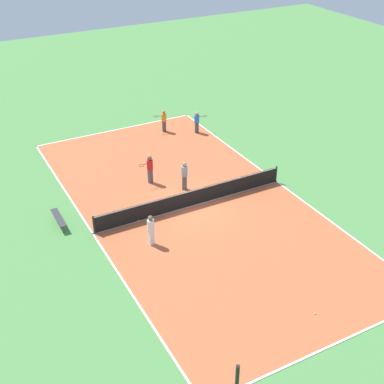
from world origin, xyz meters
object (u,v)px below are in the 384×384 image
(player_center_orange, at_px, (164,120))
(tennis_ball_near_net, at_px, (138,221))
(bench, at_px, (59,218))
(player_near_blue, at_px, (197,121))
(player_baseline_gray, at_px, (184,174))
(tennis_net, at_px, (192,197))
(tennis_ball_far_baseline, at_px, (315,314))
(player_near_white, at_px, (151,228))
(player_coach_red, at_px, (150,167))

(player_center_orange, xyz_separation_m, tennis_ball_near_net, (6.20, 9.79, -0.87))
(bench, xyz_separation_m, tennis_ball_near_net, (-3.78, 1.71, -0.34))
(player_near_blue, distance_m, player_baseline_gray, 8.03)
(tennis_net, bearing_deg, tennis_ball_near_net, 0.39)
(player_near_blue, xyz_separation_m, player_center_orange, (1.98, -1.28, 0.01))
(tennis_net, distance_m, tennis_ball_far_baseline, 10.01)
(tennis_net, xyz_separation_m, player_near_blue, (-4.93, -8.48, 0.37))
(player_baseline_gray, relative_size, tennis_ball_near_net, 26.21)
(player_near_white, relative_size, tennis_ball_near_net, 24.74)
(bench, xyz_separation_m, player_near_blue, (-11.96, -6.79, 0.52))
(tennis_net, bearing_deg, player_coach_red, -74.21)
(tennis_net, height_order, player_baseline_gray, player_baseline_gray)
(player_center_orange, bearing_deg, bench, 50.85)
(bench, bearing_deg, player_coach_red, 106.19)
(tennis_ball_near_net, bearing_deg, player_near_blue, -133.88)
(player_coach_red, bearing_deg, player_near_blue, -152.48)
(tennis_net, bearing_deg, bench, -13.53)
(tennis_net, height_order, player_near_white, player_near_white)
(player_near_blue, relative_size, player_baseline_gray, 0.88)
(bench, relative_size, player_near_blue, 1.22)
(tennis_ball_far_baseline, bearing_deg, player_center_orange, -96.98)
(player_near_white, bearing_deg, player_center_orange, 54.21)
(tennis_net, height_order, player_near_blue, player_near_blue)
(player_near_blue, height_order, player_center_orange, player_center_orange)
(bench, relative_size, player_coach_red, 1.08)
(player_baseline_gray, xyz_separation_m, tennis_ball_far_baseline, (-0.06, 11.78, -0.99))
(tennis_net, relative_size, player_center_orange, 7.22)
(tennis_net, height_order, bench, tennis_net)
(player_near_white, bearing_deg, player_coach_red, 58.60)
(player_coach_red, bearing_deg, player_center_orange, -134.75)
(player_center_orange, bearing_deg, tennis_ball_near_net, 69.53)
(tennis_net, distance_m, player_coach_red, 3.62)
(bench, distance_m, player_baseline_gray, 7.53)
(tennis_ball_near_net, bearing_deg, tennis_net, -179.61)
(player_center_orange, relative_size, tennis_ball_far_baseline, 23.32)
(bench, xyz_separation_m, player_near_white, (-3.56, 3.92, 0.59))
(player_baseline_gray, bearing_deg, tennis_net, -146.93)
(player_near_white, height_order, player_coach_red, player_coach_red)
(player_center_orange, bearing_deg, tennis_ball_far_baseline, 94.88)
(player_baseline_gray, xyz_separation_m, player_near_white, (3.94, 4.03, -0.07))
(tennis_ball_far_baseline, bearing_deg, tennis_ball_near_net, -69.22)
(player_center_orange, xyz_separation_m, tennis_ball_far_baseline, (2.42, 19.75, -0.87))
(player_near_blue, bearing_deg, player_baseline_gray, -107.67)
(bench, distance_m, player_center_orange, 12.85)
(player_near_white, distance_m, player_coach_red, 6.21)
(player_coach_red, bearing_deg, player_near_white, 53.31)
(player_near_white, relative_size, player_coach_red, 0.95)
(bench, xyz_separation_m, player_center_orange, (-9.98, -8.08, 0.53))
(bench, height_order, player_coach_red, player_coach_red)
(tennis_ball_far_baseline, bearing_deg, player_near_white, -62.70)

